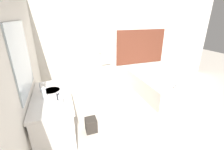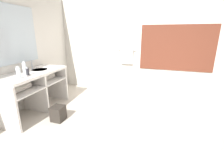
# 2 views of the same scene
# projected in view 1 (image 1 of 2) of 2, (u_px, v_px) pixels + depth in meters

# --- Properties ---
(ground_plane) EXTENTS (16.00, 16.00, 0.00)m
(ground_plane) POSITION_uv_depth(u_px,v_px,m) (151.00, 127.00, 3.14)
(ground_plane) COLOR beige
(ground_plane) RESTS_ON ground
(wall_back_with_blinds) EXTENTS (7.40, 0.13, 2.70)m
(wall_back_with_blinds) POSITION_uv_depth(u_px,v_px,m) (115.00, 45.00, 4.61)
(wall_back_with_blinds) COLOR silver
(wall_back_with_blinds) RESTS_ON ground_plane
(wall_left_with_mirror) EXTENTS (0.08, 7.40, 2.70)m
(wall_left_with_mirror) POSITION_uv_depth(u_px,v_px,m) (14.00, 83.00, 1.95)
(wall_left_with_mirror) COLOR silver
(wall_left_with_mirror) RESTS_ON ground_plane
(vanity_counter) EXTENTS (0.67, 1.39, 0.85)m
(vanity_counter) POSITION_uv_depth(u_px,v_px,m) (54.00, 106.00, 2.78)
(vanity_counter) COLOR white
(vanity_counter) RESTS_ON ground_plane
(sink_faucet) EXTENTS (0.09, 0.04, 0.18)m
(sink_faucet) POSITION_uv_depth(u_px,v_px,m) (41.00, 87.00, 2.77)
(sink_faucet) COLOR silver
(sink_faucet) RESTS_ON vanity_counter
(bathtub) EXTENTS (0.98, 1.87, 0.65)m
(bathtub) POSITION_uv_depth(u_px,v_px,m) (154.00, 84.00, 4.42)
(bathtub) COLOR silver
(bathtub) RESTS_ON ground_plane
(water_bottle_1) EXTENTS (0.07, 0.07, 0.21)m
(water_bottle_1) POSITION_uv_depth(u_px,v_px,m) (61.00, 101.00, 2.32)
(water_bottle_1) COLOR white
(water_bottle_1) RESTS_ON vanity_counter
(water_bottle_2) EXTENTS (0.07, 0.07, 0.21)m
(water_bottle_2) POSITION_uv_depth(u_px,v_px,m) (44.00, 93.00, 2.56)
(water_bottle_2) COLOR white
(water_bottle_2) RESTS_ON vanity_counter
(soap_dispenser) EXTENTS (0.05, 0.05, 0.15)m
(soap_dispenser) POSITION_uv_depth(u_px,v_px,m) (58.00, 96.00, 2.51)
(soap_dispenser) COLOR #28282D
(soap_dispenser) RESTS_ON vanity_counter
(waste_bin) EXTENTS (0.22, 0.22, 0.28)m
(waste_bin) POSITION_uv_depth(u_px,v_px,m) (91.00, 125.00, 2.99)
(waste_bin) COLOR #2D2823
(waste_bin) RESTS_ON ground_plane
(bath_mat) EXTENTS (0.52, 0.69, 0.02)m
(bath_mat) POSITION_uv_depth(u_px,v_px,m) (193.00, 120.00, 3.34)
(bath_mat) COLOR white
(bath_mat) RESTS_ON ground_plane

